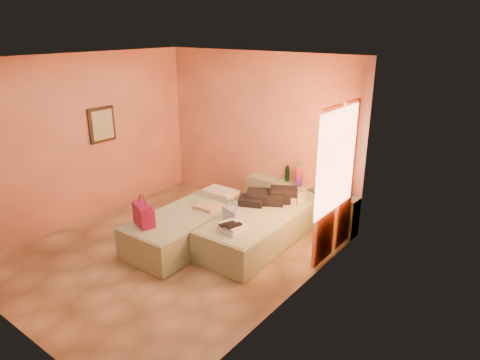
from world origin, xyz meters
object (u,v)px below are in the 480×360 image
at_px(bed_left, 188,227).
at_px(towel_stack, 233,228).
at_px(headboard_ledge, 299,204).
at_px(bed_right, 257,230).
at_px(green_book, 314,191).
at_px(flower_vase, 344,188).
at_px(blue_handbag, 232,215).
at_px(water_bottle, 287,174).
at_px(magenta_handbag, 144,214).

bearing_deg(bed_left, towel_stack, -5.39).
height_order(headboard_ledge, bed_right, headboard_ledge).
distance_m(green_book, flower_vase, 0.48).
height_order(bed_right, towel_stack, towel_stack).
height_order(headboard_ledge, blue_handbag, blue_handbag).
bearing_deg(bed_left, blue_handbag, 13.14).
bearing_deg(flower_vase, bed_right, -125.30).
bearing_deg(blue_handbag, flower_vase, 69.99).
relative_size(bed_right, water_bottle, 7.42).
bearing_deg(headboard_ledge, water_bottle, 166.13).
height_order(headboard_ledge, towel_stack, headboard_ledge).
xyz_separation_m(flower_vase, magenta_handbag, (-1.92, -2.45, -0.10)).
bearing_deg(blue_handbag, towel_stack, -36.24).
relative_size(bed_left, bed_right, 1.00).
xyz_separation_m(bed_left, green_book, (1.30, 1.62, 0.42)).
relative_size(bed_right, blue_handbag, 6.75).
relative_size(headboard_ledge, green_book, 11.02).
height_order(bed_right, water_bottle, water_bottle).
relative_size(bed_right, flower_vase, 8.26).
distance_m(bed_right, blue_handbag, 0.55).
distance_m(bed_left, water_bottle, 1.98).
bearing_deg(green_book, bed_right, -92.96).
distance_m(water_bottle, magenta_handbag, 2.61).
relative_size(headboard_ledge, blue_handbag, 6.91).
xyz_separation_m(bed_right, towel_stack, (0.04, -0.64, 0.30)).
distance_m(bed_right, water_bottle, 1.33).
xyz_separation_m(bed_right, green_book, (0.39, 1.04, 0.42)).
relative_size(flower_vase, magenta_handbag, 0.67).
relative_size(headboard_ledge, towel_stack, 5.86).
bearing_deg(green_book, magenta_handbag, -105.14).
bearing_deg(blue_handbag, headboard_ledge, 93.13).
xyz_separation_m(flower_vase, towel_stack, (-0.80, -1.82, -0.22)).
bearing_deg(green_book, blue_handbag, -94.32).
bearing_deg(headboard_ledge, blue_handbag, -99.93).
height_order(flower_vase, magenta_handbag, flower_vase).
bearing_deg(bed_right, green_book, 67.90).
xyz_separation_m(green_book, towel_stack, (-0.35, -1.68, -0.12)).
bearing_deg(bed_left, flower_vase, 43.47).
distance_m(headboard_ledge, blue_handbag, 1.55).
xyz_separation_m(water_bottle, green_book, (0.61, -0.15, -0.12)).
distance_m(flower_vase, towel_stack, 2.00).
bearing_deg(magenta_handbag, flower_vase, 70.75).
bearing_deg(towel_stack, flower_vase, 66.29).
distance_m(headboard_ledge, magenta_handbag, 2.68).
bearing_deg(blue_handbag, green_book, 81.27).
xyz_separation_m(headboard_ledge, green_book, (0.31, -0.08, 0.34)).
bearing_deg(flower_vase, green_book, -162.95).
height_order(green_book, magenta_handbag, magenta_handbag).
xyz_separation_m(magenta_handbag, towel_stack, (1.13, 0.63, -0.12)).
distance_m(bed_left, green_book, 2.12).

